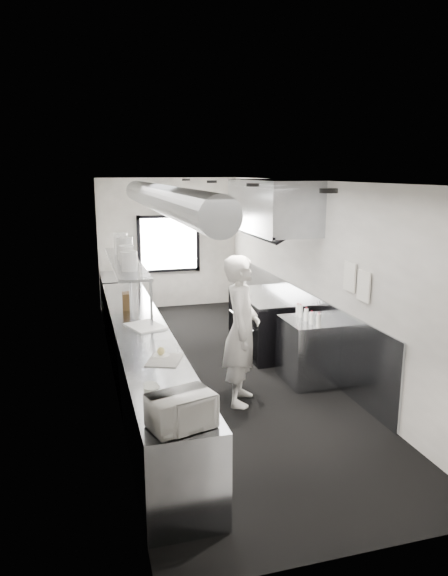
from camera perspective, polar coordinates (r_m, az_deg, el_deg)
floor at (r=7.91m, az=-0.83°, el=-9.08°), size 3.00×8.00×0.01m
ceiling at (r=7.35m, az=-0.90°, el=11.64°), size 3.00×8.00×0.01m
wall_back at (r=11.36m, az=-6.08°, el=4.86°), size 3.00×0.02×2.80m
wall_front at (r=3.94m, az=14.55°, el=-10.65°), size 3.00×0.02×2.80m
wall_left at (r=7.28m, az=-12.36°, el=0.22°), size 0.02×8.00×2.80m
wall_right at (r=8.02m, az=9.56°, el=1.48°), size 0.02×8.00×2.80m
wall_cladding at (r=8.47m, az=8.36°, el=-3.79°), size 0.03×5.50×1.10m
hvac_duct at (r=7.60m, az=-6.86°, el=9.71°), size 0.40×6.40×0.40m
service_window at (r=11.33m, az=-6.05°, el=4.84°), size 1.36×0.05×1.25m
exhaust_hood at (r=8.37m, az=5.22°, el=8.91°), size 0.81×2.20×0.88m
prep_counter at (r=7.09m, az=-8.88°, el=-7.98°), size 0.70×6.00×0.90m
pass_shelf at (r=8.25m, az=-10.71°, el=2.70°), size 0.45×3.00×0.68m
range at (r=8.69m, az=4.60°, el=-3.83°), size 0.88×1.60×0.94m
bottle_station at (r=7.51m, az=9.13°, el=-6.80°), size 0.65×0.80×0.90m
far_work_table at (r=10.62m, az=-11.35°, el=-1.09°), size 0.70×1.20×0.90m
notice_sheet_a at (r=6.92m, az=13.61°, el=1.21°), size 0.02×0.28×0.38m
notice_sheet_b at (r=6.63m, az=15.05°, el=0.20°), size 0.02×0.28×0.38m
line_cook at (r=6.61m, az=1.94°, el=-4.67°), size 0.71×0.83×1.93m
microwave at (r=4.33m, az=-4.72°, el=-13.26°), size 0.56×0.48×0.28m
deli_tub_a at (r=5.02m, az=-8.06°, el=-10.80°), size 0.16×0.16×0.09m
deli_tub_b at (r=4.92m, az=-7.91°, el=-11.22°), size 0.19×0.19×0.10m
newspaper at (r=5.81m, az=-6.54°, el=-7.84°), size 0.49×0.53×0.01m
small_plate at (r=5.94m, az=-6.92°, el=-7.36°), size 0.23×0.23×0.02m
pastry at (r=5.92m, az=-6.93°, el=-6.87°), size 0.09×0.09×0.09m
cutting_board at (r=7.05m, az=-8.60°, el=-4.15°), size 0.56×0.64×0.02m
knife_block at (r=7.96m, az=-10.70°, el=-1.40°), size 0.12×0.24×0.25m
plate_stack_a at (r=7.39m, az=-10.34°, el=2.91°), size 0.28×0.28×0.27m
plate_stack_b at (r=7.90m, az=-10.64°, el=3.57°), size 0.27×0.27×0.28m
plate_stack_c at (r=8.34m, az=-10.79°, el=4.28°), size 0.28×0.28×0.35m
plate_stack_d at (r=8.92m, az=-11.26°, el=4.80°), size 0.27×0.27×0.35m
squeeze_bottle_a at (r=7.05m, az=10.33°, el=-3.52°), size 0.07×0.07×0.18m
squeeze_bottle_b at (r=7.17m, az=9.57°, el=-3.29°), size 0.06×0.06×0.17m
squeeze_bottle_c at (r=7.31m, az=8.99°, el=-2.93°), size 0.07×0.07×0.17m
squeeze_bottle_d at (r=7.47m, az=8.39°, el=-2.50°), size 0.06×0.06×0.19m
squeeze_bottle_e at (r=7.57m, az=8.08°, el=-2.37°), size 0.06×0.06×0.16m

